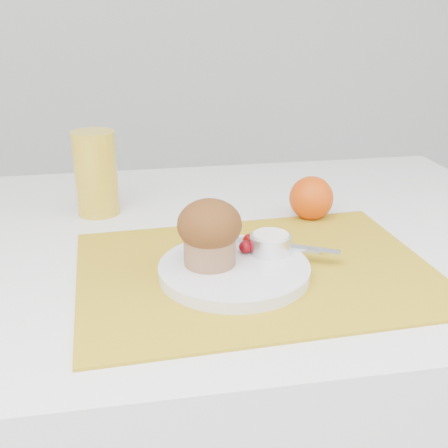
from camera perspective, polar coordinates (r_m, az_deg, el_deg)
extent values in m
cube|color=white|center=(1.13, -1.55, -18.87)|extent=(1.20, 0.80, 0.75)
cube|color=gold|center=(0.81, 3.27, -4.70)|extent=(0.52, 0.39, 0.00)
cylinder|color=silver|center=(0.78, 1.04, -4.69)|extent=(0.27, 0.27, 0.02)
cylinder|color=white|center=(0.81, 4.75, -2.03)|extent=(0.07, 0.07, 0.03)
cylinder|color=white|center=(0.81, 4.78, -1.20)|extent=(0.05, 0.05, 0.01)
ellipsoid|color=#580302|center=(0.83, 2.62, -1.66)|extent=(0.02, 0.02, 0.02)
ellipsoid|color=#570208|center=(0.81, 2.23, -2.34)|extent=(0.02, 0.02, 0.02)
cube|color=silver|center=(0.84, 5.34, -2.15)|extent=(0.17, 0.10, 0.00)
sphere|color=#DC4907|center=(0.99, 8.85, 2.61)|extent=(0.08, 0.08, 0.08)
cylinder|color=gold|center=(1.02, -12.87, 5.04)|extent=(0.09, 0.09, 0.15)
cylinder|color=#9E6E4C|center=(0.77, -1.46, -2.72)|extent=(0.09, 0.09, 0.04)
ellipsoid|color=#3C1D0A|center=(0.76, -1.48, -0.06)|extent=(0.09, 0.09, 0.07)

